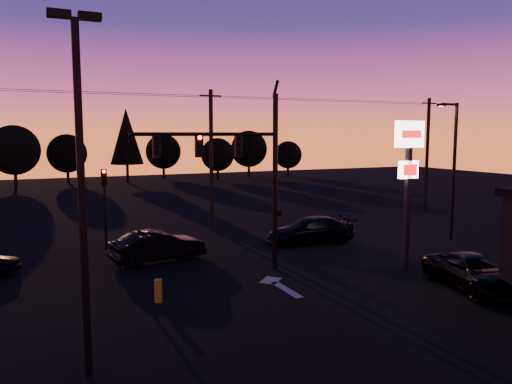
# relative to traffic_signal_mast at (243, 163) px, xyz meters

# --- Properties ---
(ground) EXTENTS (120.00, 120.00, 0.00)m
(ground) POSITION_rel_traffic_signal_mast_xyz_m (0.10, -3.99, -4.94)
(ground) COLOR black
(ground) RESTS_ON ground
(lane_arrow) EXTENTS (1.20, 3.10, 0.01)m
(lane_arrow) POSITION_rel_traffic_signal_mast_xyz_m (0.60, -2.33, -4.93)
(lane_arrow) COLOR beige
(lane_arrow) RESTS_ON ground
(traffic_signal_mast) EXTENTS (6.79, 0.52, 8.58)m
(traffic_signal_mast) POSITION_rel_traffic_signal_mast_xyz_m (0.00, 0.00, 0.00)
(traffic_signal_mast) COLOR black
(traffic_signal_mast) RESTS_ON ground
(secondary_signal) EXTENTS (0.30, 0.31, 4.35)m
(secondary_signal) POSITION_rel_traffic_signal_mast_xyz_m (-4.90, 7.49, -2.07)
(secondary_signal) COLOR black
(secondary_signal) RESTS_ON ground
(parking_lot_light) EXTENTS (1.25, 0.30, 9.14)m
(parking_lot_light) POSITION_rel_traffic_signal_mast_xyz_m (-7.40, -6.99, 0.33)
(parking_lot_light) COLOR black
(parking_lot_light) RESTS_ON ground
(pylon_sign) EXTENTS (1.50, 0.28, 6.80)m
(pylon_sign) POSITION_rel_traffic_signal_mast_xyz_m (7.10, -2.49, -0.02)
(pylon_sign) COLOR black
(pylon_sign) RESTS_ON ground
(streetlight) EXTENTS (1.55, 0.35, 8.00)m
(streetlight) POSITION_rel_traffic_signal_mast_xyz_m (14.01, 1.51, -0.52)
(streetlight) COLOR black
(streetlight) RESTS_ON ground
(utility_pole_1) EXTENTS (1.40, 0.26, 9.00)m
(utility_pole_1) POSITION_rel_traffic_signal_mast_xyz_m (2.10, 10.01, -0.34)
(utility_pole_1) COLOR black
(utility_pole_1) RESTS_ON ground
(utility_pole_2) EXTENTS (1.40, 0.26, 9.00)m
(utility_pole_2) POSITION_rel_traffic_signal_mast_xyz_m (20.10, 10.01, -0.34)
(utility_pole_2) COLOR black
(utility_pole_2) RESTS_ON ground
(power_wires) EXTENTS (36.00, 1.22, 0.07)m
(power_wires) POSITION_rel_traffic_signal_mast_xyz_m (2.10, 10.01, 3.63)
(power_wires) COLOR black
(power_wires) RESTS_ON ground
(bollard) EXTENTS (0.29, 0.29, 0.86)m
(bollard) POSITION_rel_traffic_signal_mast_xyz_m (-4.42, -2.33, -4.50)
(bollard) COLOR #B38C11
(bollard) RESTS_ON ground
(tree_2) EXTENTS (5.77, 5.78, 7.26)m
(tree_2) POSITION_rel_traffic_signal_mast_xyz_m (-9.90, 44.01, -0.57)
(tree_2) COLOR black
(tree_2) RESTS_ON ground
(tree_3) EXTENTS (4.95, 4.95, 6.22)m
(tree_3) POSITION_rel_traffic_signal_mast_xyz_m (-3.90, 48.01, -1.19)
(tree_3) COLOR black
(tree_3) RESTS_ON ground
(tree_4) EXTENTS (4.18, 4.18, 9.50)m
(tree_4) POSITION_rel_traffic_signal_mast_xyz_m (3.10, 45.01, 0.99)
(tree_4) COLOR black
(tree_4) RESTS_ON ground
(tree_5) EXTENTS (4.95, 4.95, 6.22)m
(tree_5) POSITION_rel_traffic_signal_mast_xyz_m (9.10, 50.01, -1.19)
(tree_5) COLOR black
(tree_5) RESTS_ON ground
(tree_6) EXTENTS (4.54, 4.54, 5.71)m
(tree_6) POSITION_rel_traffic_signal_mast_xyz_m (15.10, 44.01, -1.50)
(tree_6) COLOR black
(tree_6) RESTS_ON ground
(tree_7) EXTENTS (5.36, 5.36, 6.74)m
(tree_7) POSITION_rel_traffic_signal_mast_xyz_m (21.10, 47.01, -0.88)
(tree_7) COLOR black
(tree_7) RESTS_ON ground
(tree_8) EXTENTS (4.12, 4.12, 5.19)m
(tree_8) POSITION_rel_traffic_signal_mast_xyz_m (27.10, 46.01, -1.82)
(tree_8) COLOR black
(tree_8) RESTS_ON ground
(car_mid) EXTENTS (4.76, 2.29, 1.51)m
(car_mid) POSITION_rel_traffic_signal_mast_xyz_m (-2.96, 3.65, -4.18)
(car_mid) COLOR black
(car_mid) RESTS_ON ground
(car_right) EXTENTS (5.30, 2.68, 1.48)m
(car_right) POSITION_rel_traffic_signal_mast_xyz_m (5.95, 4.08, -4.20)
(car_right) COLOR black
(car_right) RESTS_ON ground
(suv_parked) EXTENTS (3.23, 5.24, 1.36)m
(suv_parked) POSITION_rel_traffic_signal_mast_xyz_m (7.51, -6.11, -4.26)
(suv_parked) COLOR black
(suv_parked) RESTS_ON ground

